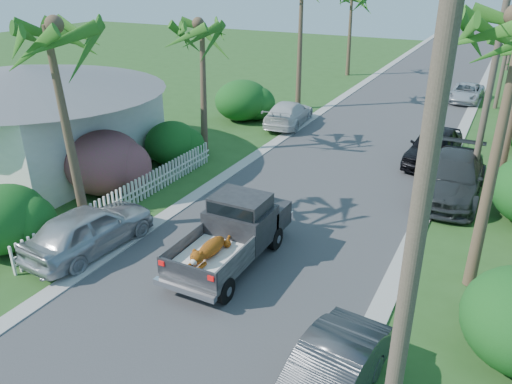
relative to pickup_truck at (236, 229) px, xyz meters
The scene contains 22 objects.
ground 4.15m from the pickup_truck, 82.40° to the right, with size 120.00×120.00×0.00m, color #28501E.
road 21.04m from the pickup_truck, 88.55° to the left, with size 8.00×100.00×0.02m, color #38383A.
curb_left 21.37m from the pickup_truck, 100.17° to the left, with size 0.60×100.00×0.06m, color #A5A39E.
curb_right 21.58m from the pickup_truck, 77.05° to the left, with size 0.60×100.00×0.06m, color #A5A39E.
pickup_truck is the anchor object (origin of this frame).
parked_car_rn 6.33m from the pickup_truck, 43.47° to the right, with size 1.45×4.15×1.37m, color #323538.
parked_car_rm 9.74m from the pickup_truck, 56.14° to the left, with size 2.31×5.69×1.65m, color #2D3132.
parked_car_rf 12.34m from the pickup_truck, 70.44° to the left, with size 1.94×4.81×1.64m, color black.
parked_car_rd 25.43m from the pickup_truck, 80.64° to the left, with size 1.97×4.28×1.19m, color silver.
parked_car_ln 4.82m from the pickup_truck, 158.08° to the right, with size 1.83×4.56×1.55m, color #B4B8BC.
parked_car_lf 14.89m from the pickup_truck, 107.46° to the left, with size 1.95×4.80×1.39m, color silver.
palm_l_a 8.26m from the pickup_truck, behind, with size 4.40×4.40×8.20m.
palm_l_b 11.39m from the pickup_truck, 128.04° to the left, with size 4.40×4.40×7.40m.
shrub_l_a 7.58m from the pickup_truck, 156.77° to the right, with size 2.60×2.86×2.20m, color #144917.
shrub_l_b 7.55m from the pickup_truck, 164.54° to the left, with size 3.00×3.30×2.60m, color #BC1A5E.
shrub_l_c 9.13m from the pickup_truck, 138.81° to the left, with size 2.40×2.64×2.00m, color #144917.
shrub_l_d 15.88m from the pickup_truck, 118.06° to the left, with size 3.20×3.52×2.40m, color #144917.
picket_fence 5.69m from the pickup_truck, 164.56° to the left, with size 0.10×11.00×1.00m, color white.
house_left 12.87m from the pickup_truck, 166.43° to the left, with size 9.00×8.00×4.60m.
utility_pole_a 9.29m from the pickup_truck, 44.33° to the right, with size 1.60×0.26×9.00m.
utility_pole_b 11.47m from the pickup_truck, 55.76° to the left, with size 1.60×0.26×9.00m.
utility_pole_c 25.04m from the pickup_truck, 75.67° to the left, with size 1.60×0.26×9.00m.
Camera 1 is at (6.34, -7.99, 8.55)m, focal length 35.00 mm.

